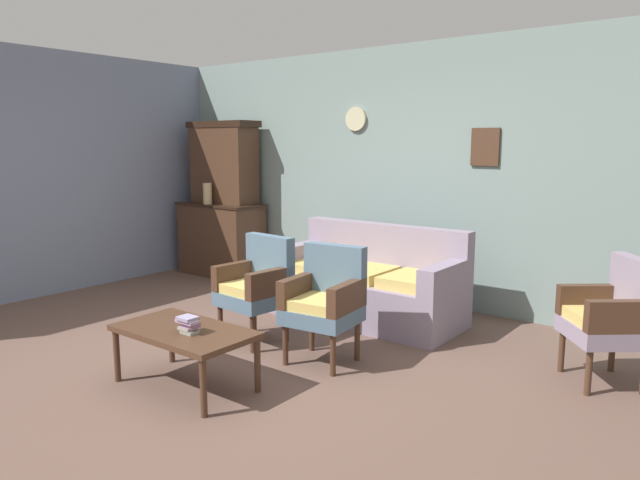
% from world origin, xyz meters
% --- Properties ---
extents(ground_plane, '(7.68, 7.68, 0.00)m').
position_xyz_m(ground_plane, '(0.00, 0.00, 0.00)').
color(ground_plane, brown).
extents(wall_back_with_decor, '(6.40, 0.09, 2.70)m').
position_xyz_m(wall_back_with_decor, '(0.00, 2.63, 1.35)').
color(wall_back_with_decor, gray).
rests_on(wall_back_with_decor, ground).
extents(wall_left_side, '(0.06, 5.20, 2.70)m').
position_xyz_m(wall_left_side, '(-3.23, 0.00, 1.35)').
color(wall_left_side, slate).
rests_on(wall_left_side, ground).
extents(side_cabinet, '(1.16, 0.55, 0.93)m').
position_xyz_m(side_cabinet, '(-2.46, 2.25, 0.47)').
color(side_cabinet, '#472D1E').
rests_on(side_cabinet, ground).
extents(cabinet_upper_hutch, '(0.99, 0.38, 1.03)m').
position_xyz_m(cabinet_upper_hutch, '(-2.46, 2.33, 1.45)').
color(cabinet_upper_hutch, '#472D1E').
rests_on(cabinet_upper_hutch, side_cabinet).
extents(vase_on_cabinet, '(0.11, 0.11, 0.27)m').
position_xyz_m(vase_on_cabinet, '(-2.49, 2.07, 1.06)').
color(vase_on_cabinet, tan).
rests_on(vase_on_cabinet, side_cabinet).
extents(floral_couch, '(1.81, 0.80, 0.90)m').
position_xyz_m(floral_couch, '(0.14, 1.75, 0.33)').
color(floral_couch, gray).
rests_on(floral_couch, ground).
extents(armchair_row_middle, '(0.56, 0.53, 0.90)m').
position_xyz_m(armchair_row_middle, '(-0.28, 0.64, 0.50)').
color(armchair_row_middle, slate).
rests_on(armchair_row_middle, ground).
extents(armchair_by_doorway, '(0.57, 0.55, 0.90)m').
position_xyz_m(armchair_by_doorway, '(0.48, 0.61, 0.50)').
color(armchair_by_doorway, slate).
rests_on(armchair_by_doorway, ground).
extents(wingback_chair_by_fireplace, '(0.71, 0.71, 0.90)m').
position_xyz_m(wingback_chair_by_fireplace, '(2.32, 1.49, 0.50)').
color(wingback_chair_by_fireplace, gray).
rests_on(wingback_chair_by_fireplace, ground).
extents(coffee_table, '(1.00, 0.56, 0.42)m').
position_xyz_m(coffee_table, '(0.01, -0.39, 0.38)').
color(coffee_table, '#472D1E').
rests_on(coffee_table, ground).
extents(book_stack_on_table, '(0.16, 0.11, 0.12)m').
position_xyz_m(book_stack_on_table, '(0.12, -0.43, 0.48)').
color(book_stack_on_table, gray).
rests_on(book_stack_on_table, coffee_table).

